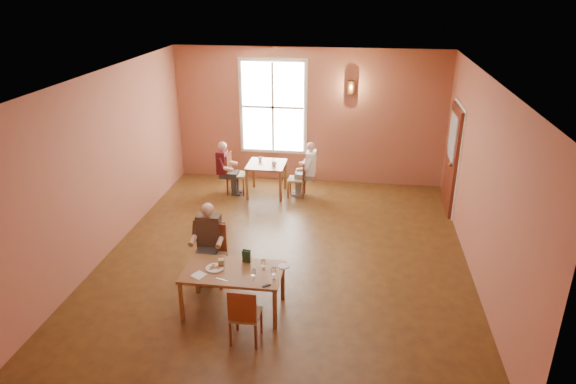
# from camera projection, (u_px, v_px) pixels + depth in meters

# --- Properties ---
(ground) EXTENTS (6.00, 7.00, 0.01)m
(ground) POSITION_uv_depth(u_px,v_px,m) (286.00, 253.00, 8.75)
(ground) COLOR brown
(ground) RESTS_ON ground
(wall_back) EXTENTS (6.00, 0.04, 3.00)m
(wall_back) POSITION_uv_depth(u_px,v_px,m) (309.00, 117.00, 11.37)
(wall_back) COLOR brown
(wall_back) RESTS_ON ground
(wall_front) EXTENTS (6.00, 0.04, 3.00)m
(wall_front) POSITION_uv_depth(u_px,v_px,m) (234.00, 294.00, 4.97)
(wall_front) COLOR brown
(wall_front) RESTS_ON ground
(wall_left) EXTENTS (0.04, 7.00, 3.00)m
(wall_left) POSITION_uv_depth(u_px,v_px,m) (109.00, 162.00, 8.56)
(wall_left) COLOR brown
(wall_left) RESTS_ON ground
(wall_right) EXTENTS (0.04, 7.00, 3.00)m
(wall_right) POSITION_uv_depth(u_px,v_px,m) (482.00, 180.00, 7.78)
(wall_right) COLOR brown
(wall_right) RESTS_ON ground
(ceiling) EXTENTS (6.00, 7.00, 0.04)m
(ceiling) POSITION_uv_depth(u_px,v_px,m) (286.00, 76.00, 7.59)
(ceiling) COLOR white
(ceiling) RESTS_ON wall_back
(window) EXTENTS (1.36, 0.10, 1.96)m
(window) POSITION_uv_depth(u_px,v_px,m) (273.00, 107.00, 11.35)
(window) COLOR white
(window) RESTS_ON wall_back
(door) EXTENTS (0.12, 1.04, 2.10)m
(door) POSITION_uv_depth(u_px,v_px,m) (451.00, 159.00, 10.06)
(door) COLOR maroon
(door) RESTS_ON ground
(wall_sconce) EXTENTS (0.16, 0.16, 0.28)m
(wall_sconce) POSITION_uv_depth(u_px,v_px,m) (351.00, 87.00, 10.89)
(wall_sconce) COLOR brown
(wall_sconce) RESTS_ON wall_back
(main_table) EXTENTS (1.36, 0.77, 0.64)m
(main_table) POSITION_uv_depth(u_px,v_px,m) (234.00, 290.00, 7.14)
(main_table) COLOR brown
(main_table) RESTS_ON ground
(chair_diner_main) EXTENTS (0.41, 0.41, 0.92)m
(chair_diner_main) POSITION_uv_depth(u_px,v_px,m) (211.00, 256.00, 7.74)
(chair_diner_main) COLOR #3F2211
(chair_diner_main) RESTS_ON ground
(diner_main) EXTENTS (0.47, 0.47, 1.18)m
(diner_main) POSITION_uv_depth(u_px,v_px,m) (210.00, 249.00, 7.66)
(diner_main) COLOR #3A271E
(diner_main) RESTS_ON ground
(chair_empty) EXTENTS (0.37, 0.37, 0.82)m
(chair_empty) POSITION_uv_depth(u_px,v_px,m) (246.00, 313.00, 6.50)
(chair_empty) COLOR #54311A
(chair_empty) RESTS_ON ground
(plate_food) EXTENTS (0.32, 0.32, 0.03)m
(plate_food) POSITION_uv_depth(u_px,v_px,m) (215.00, 268.00, 7.05)
(plate_food) COLOR white
(plate_food) RESTS_ON main_table
(sandwich) EXTENTS (0.09, 0.09, 0.10)m
(sandwich) POSITION_uv_depth(u_px,v_px,m) (221.00, 263.00, 7.09)
(sandwich) COLOR tan
(sandwich) RESTS_ON main_table
(goblet_a) EXTENTS (0.08, 0.08, 0.16)m
(goblet_a) POSITION_uv_depth(u_px,v_px,m) (263.00, 265.00, 7.00)
(goblet_a) COLOR white
(goblet_a) RESTS_ON main_table
(goblet_b) EXTENTS (0.08, 0.08, 0.18)m
(goblet_b) POSITION_uv_depth(u_px,v_px,m) (274.00, 273.00, 6.79)
(goblet_b) COLOR white
(goblet_b) RESTS_ON main_table
(goblet_c) EXTENTS (0.09, 0.09, 0.18)m
(goblet_c) POSITION_uv_depth(u_px,v_px,m) (253.00, 274.00, 6.76)
(goblet_c) COLOR white
(goblet_c) RESTS_ON main_table
(menu_stand) EXTENTS (0.12, 0.07, 0.19)m
(menu_stand) POSITION_uv_depth(u_px,v_px,m) (246.00, 256.00, 7.19)
(menu_stand) COLOR #1C3A25
(menu_stand) RESTS_ON main_table
(knife) EXTENTS (0.18, 0.06, 0.00)m
(knife) POSITION_uv_depth(u_px,v_px,m) (222.00, 280.00, 6.80)
(knife) COLOR silver
(knife) RESTS_ON main_table
(napkin) EXTENTS (0.23, 0.23, 0.01)m
(napkin) POSITION_uv_depth(u_px,v_px,m) (199.00, 275.00, 6.90)
(napkin) COLOR white
(napkin) RESTS_ON main_table
(side_plate) EXTENTS (0.17, 0.17, 0.01)m
(side_plate) POSITION_uv_depth(u_px,v_px,m) (284.00, 266.00, 7.11)
(side_plate) COLOR silver
(side_plate) RESTS_ON main_table
(sunglasses) EXTENTS (0.11, 0.10, 0.01)m
(sunglasses) POSITION_uv_depth(u_px,v_px,m) (266.00, 286.00, 6.66)
(sunglasses) COLOR black
(sunglasses) RESTS_ON main_table
(second_table) EXTENTS (0.79, 0.79, 0.70)m
(second_table) POSITION_uv_depth(u_px,v_px,m) (267.00, 179.00, 11.02)
(second_table) COLOR brown
(second_table) RESTS_ON ground
(chair_diner_white) EXTENTS (0.35, 0.35, 0.80)m
(chair_diner_white) POSITION_uv_depth(u_px,v_px,m) (297.00, 178.00, 10.91)
(chair_diner_white) COLOR brown
(chair_diner_white) RESTS_ON ground
(diner_white) EXTENTS (0.46, 0.46, 1.15)m
(diner_white) POSITION_uv_depth(u_px,v_px,m) (298.00, 171.00, 10.84)
(diner_white) COLOR white
(diner_white) RESTS_ON ground
(chair_diner_maroon) EXTENTS (0.39, 0.39, 0.88)m
(chair_diner_maroon) POSITION_uv_depth(u_px,v_px,m) (237.00, 174.00, 11.07)
(chair_diner_maroon) COLOR #4E321A
(chair_diner_maroon) RESTS_ON ground
(diner_maroon) EXTENTS (0.45, 0.45, 1.13)m
(diner_maroon) POSITION_uv_depth(u_px,v_px,m) (235.00, 168.00, 11.02)
(diner_maroon) COLOR maroon
(diner_maroon) RESTS_ON ground
(cup_a) EXTENTS (0.14, 0.14, 0.08)m
(cup_a) POSITION_uv_depth(u_px,v_px,m) (274.00, 164.00, 10.75)
(cup_a) COLOR beige
(cup_a) RESTS_ON second_table
(cup_b) EXTENTS (0.10, 0.10, 0.09)m
(cup_b) POSITION_uv_depth(u_px,v_px,m) (260.00, 159.00, 11.03)
(cup_b) COLOR white
(cup_b) RESTS_ON second_table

